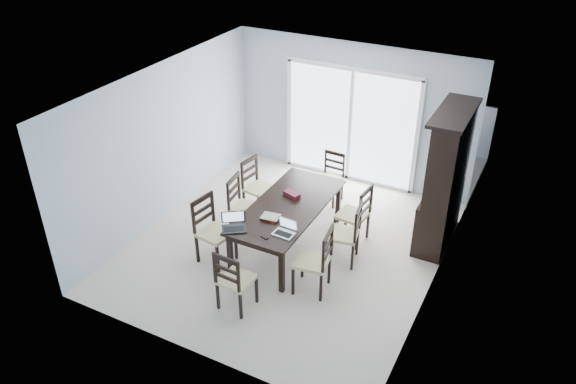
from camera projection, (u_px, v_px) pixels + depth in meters
name	position (u px, v px, depth m)	size (l,w,h in m)	color
floor	(288.00, 245.00, 8.84)	(5.00, 5.00, 0.00)	beige
ceiling	(288.00, 88.00, 7.51)	(5.00, 5.00, 0.00)	white
back_wall	(352.00, 114.00, 10.09)	(4.50, 0.02, 2.60)	#9EAEBD
wall_left	(164.00, 142.00, 9.06)	(0.02, 5.00, 2.60)	#9EAEBD
wall_right	(441.00, 212.00, 7.29)	(0.02, 5.00, 2.60)	#9EAEBD
balcony	(366.00, 158.00, 11.54)	(4.50, 2.00, 0.10)	gray
railing	(384.00, 114.00, 12.00)	(4.50, 0.06, 1.10)	#99999E
dining_table	(288.00, 209.00, 8.50)	(1.00, 2.20, 0.75)	black
china_hutch	(445.00, 181.00, 8.45)	(0.50, 1.38, 2.20)	black
sliding_door	(350.00, 125.00, 10.18)	(2.52, 0.05, 2.18)	silver
chair_left_near	(210.00, 223.00, 8.25)	(0.53, 0.52, 1.20)	black
chair_left_mid	(240.00, 199.00, 8.89)	(0.49, 0.47, 1.14)	black
chair_left_far	(255.00, 180.00, 9.43)	(0.49, 0.48, 1.13)	black
chair_right_near	(319.00, 254.00, 7.61)	(0.51, 0.50, 1.19)	black
chair_right_mid	(350.00, 228.00, 8.20)	(0.51, 0.50, 1.15)	black
chair_right_far	(358.00, 209.00, 8.62)	(0.48, 0.47, 1.15)	black
chair_end_near	(232.00, 276.00, 7.30)	(0.44, 0.45, 1.10)	black
chair_end_far	(332.00, 172.00, 9.77)	(0.41, 0.42, 1.04)	black
laptop_dark	(234.00, 226.00, 7.88)	(0.41, 0.39, 0.23)	black
laptop_silver	(284.00, 231.00, 7.78)	(0.31, 0.22, 0.20)	#B1B1B3
book_stack	(270.00, 217.00, 8.14)	(0.29, 0.24, 0.04)	maroon
cell_phone	(265.00, 237.00, 7.74)	(0.12, 0.05, 0.01)	black
game_box	(292.00, 194.00, 8.67)	(0.26, 0.13, 0.06)	#480E1D
hot_tub	(351.00, 130.00, 11.51)	(1.83, 1.65, 0.89)	maroon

